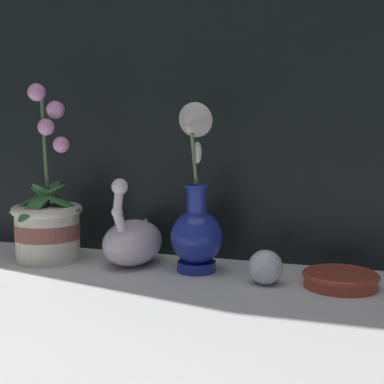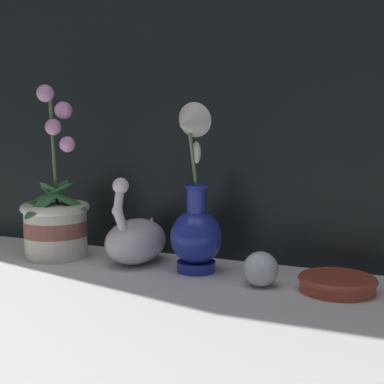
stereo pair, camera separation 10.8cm
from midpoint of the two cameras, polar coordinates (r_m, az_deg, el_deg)
The scene contains 6 objects.
ground_plane at distance 1.01m, azimuth -5.24°, elevation -10.00°, with size 2.80×2.80×0.00m, color silver.
orchid_potted_plant at distance 1.23m, azimuth -17.62°, elevation -3.06°, with size 0.19×0.19×0.39m.
swan_figurine at distance 1.16m, azimuth -8.94°, elevation -5.08°, with size 0.12×0.19×0.19m.
blue_vase at distance 1.07m, azimuth -2.52°, elevation -2.59°, with size 0.11×0.14×0.34m.
glass_sphere at distance 1.01m, azimuth 4.80°, elevation -8.03°, with size 0.07×0.07×0.07m.
amber_dish at distance 1.02m, azimuth 12.64°, elevation -9.02°, with size 0.14×0.14×0.03m.
Camera 1 is at (0.33, -0.91, 0.29)m, focal length 50.00 mm.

